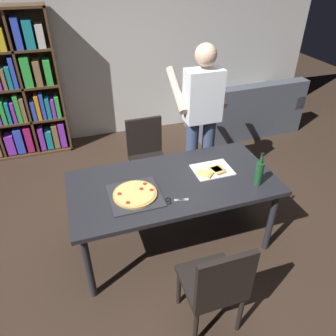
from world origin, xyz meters
TOP-DOWN VIEW (x-y plane):
  - ground_plane at (0.00, 0.00)m, footprint 12.00×12.00m
  - back_wall at (0.00, 2.60)m, footprint 6.40×0.10m
  - dining_table at (0.00, 0.00)m, footprint 1.85×0.92m
  - chair_near_camera at (-0.00, -0.95)m, footprint 0.42×0.42m
  - chair_far_side at (0.00, 0.95)m, footprint 0.42×0.42m
  - couch at (1.90, 1.99)m, footprint 1.72×0.90m
  - bookshelf at (-1.52, 2.37)m, footprint 1.40×0.35m
  - person_serving_pizza at (0.57, 0.72)m, footprint 0.55×0.54m
  - pepperoni_pizza_on_tray at (-0.37, -0.09)m, footprint 0.43×0.43m
  - pizza_slices_on_towel at (0.40, 0.03)m, footprint 0.36×0.28m
  - wine_bottle at (0.70, -0.26)m, footprint 0.07×0.07m
  - kitchen_scissors at (-0.09, -0.26)m, footprint 0.20×0.09m

SIDE VIEW (x-z plane):
  - ground_plane at x=0.00m, z-range 0.00..0.00m
  - couch at x=1.90m, z-range -0.12..0.73m
  - chair_near_camera at x=0.00m, z-range 0.06..0.96m
  - chair_far_side at x=0.00m, z-range 0.06..0.96m
  - dining_table at x=0.00m, z-range 0.31..1.06m
  - kitchen_scissors at x=-0.09m, z-range 0.75..0.76m
  - pizza_slices_on_towel at x=0.40m, z-range 0.75..0.78m
  - pepperoni_pizza_on_tray at x=-0.37m, z-range 0.75..0.78m
  - wine_bottle at x=0.70m, z-range 0.71..1.03m
  - bookshelf at x=-1.52m, z-range -0.03..1.92m
  - person_serving_pizza at x=0.57m, z-range 0.12..1.87m
  - back_wall at x=0.00m, z-range 0.00..2.80m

